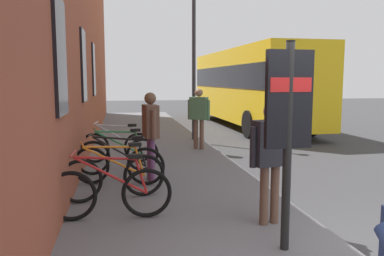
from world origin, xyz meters
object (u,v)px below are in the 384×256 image
at_px(bicycle_leaning_wall, 110,193).
at_px(city_bus, 250,84).
at_px(bicycle_end_of_row, 119,155).
at_px(street_lamp, 194,43).
at_px(pedestrian_crossing_street, 271,151).
at_px(pedestrian_near_bus, 199,112).
at_px(bicycle_mid_rack, 114,176).
at_px(transit_info_sign, 288,113).
at_px(bicycle_far_end, 117,146).
at_px(bicycle_beside_lamp, 119,164).
at_px(pedestrian_by_facade, 151,127).

xyz_separation_m(bicycle_leaning_wall, city_bus, (11.20, -5.86, 1.41)).
relative_size(bicycle_end_of_row, street_lamp, 0.33).
bearing_deg(city_bus, pedestrian_crossing_street, 162.53).
bearing_deg(pedestrian_near_bus, bicycle_leaning_wall, 156.12).
bearing_deg(city_bus, bicycle_mid_rack, 150.47).
height_order(transit_info_sign, street_lamp, street_lamp).
distance_m(transit_info_sign, city_bus, 13.14).
bearing_deg(street_lamp, bicycle_far_end, 142.81).
bearing_deg(street_lamp, pedestrian_near_bus, 173.76).
height_order(bicycle_end_of_row, bicycle_far_end, same).
xyz_separation_m(bicycle_beside_lamp, bicycle_far_end, (2.00, 0.04, 0.00)).
height_order(bicycle_far_end, city_bus, city_bus).
bearing_deg(pedestrian_crossing_street, pedestrian_by_facade, 27.89).
xyz_separation_m(bicycle_far_end, pedestrian_crossing_street, (-4.42, -2.08, 0.63)).
xyz_separation_m(bicycle_leaning_wall, bicycle_end_of_row, (2.80, -0.12, 0.00)).
height_order(city_bus, pedestrian_near_bus, city_bus).
distance_m(transit_info_sign, pedestrian_crossing_street, 1.00).
relative_size(bicycle_leaning_wall, bicycle_beside_lamp, 1.02).
distance_m(bicycle_mid_rack, bicycle_far_end, 2.93).
height_order(bicycle_far_end, street_lamp, street_lamp).
bearing_deg(bicycle_end_of_row, bicycle_far_end, 2.14).
distance_m(bicycle_far_end, pedestrian_crossing_street, 4.92).
height_order(bicycle_end_of_row, pedestrian_near_bus, pedestrian_near_bus).
relative_size(bicycle_mid_rack, pedestrian_near_bus, 1.01).
bearing_deg(transit_info_sign, bicycle_beside_lamp, 30.71).
xyz_separation_m(bicycle_end_of_row, street_lamp, (4.32, -2.44, 2.76)).
bearing_deg(transit_info_sign, bicycle_leaning_wall, 55.96).
bearing_deg(pedestrian_near_bus, transit_info_sign, 177.16).
xyz_separation_m(bicycle_leaning_wall, bicycle_far_end, (3.85, -0.08, 0.00)).
height_order(bicycle_end_of_row, pedestrian_by_facade, pedestrian_by_facade).
bearing_deg(bicycle_mid_rack, bicycle_end_of_row, -2.37).
relative_size(bicycle_beside_lamp, pedestrian_crossing_street, 1.04).
xyz_separation_m(bicycle_far_end, transit_info_sign, (-5.22, -1.95, 1.21)).
distance_m(bicycle_leaning_wall, street_lamp, 8.05).
distance_m(bicycle_end_of_row, bicycle_far_end, 1.05).
relative_size(transit_info_sign, city_bus, 0.23).
distance_m(bicycle_far_end, city_bus, 9.45).
distance_m(bicycle_end_of_row, pedestrian_by_facade, 1.15).
bearing_deg(bicycle_end_of_row, pedestrian_near_bus, -41.61).
height_order(bicycle_end_of_row, transit_info_sign, transit_info_sign).
distance_m(pedestrian_crossing_street, street_lamp, 7.98).
bearing_deg(pedestrian_by_facade, bicycle_beside_lamp, 111.92).
xyz_separation_m(bicycle_leaning_wall, bicycle_mid_rack, (0.93, -0.04, 0.00)).
xyz_separation_m(bicycle_mid_rack, pedestrian_crossing_street, (-1.49, -2.12, 0.63)).
height_order(bicycle_leaning_wall, bicycle_mid_rack, same).
bearing_deg(bicycle_far_end, bicycle_leaning_wall, 178.87).
xyz_separation_m(bicycle_leaning_wall, bicycle_beside_lamp, (1.85, -0.12, 0.00)).
bearing_deg(bicycle_beside_lamp, bicycle_end_of_row, 0.05).
xyz_separation_m(bicycle_mid_rack, street_lamp, (6.19, -2.52, 2.76)).
height_order(bicycle_leaning_wall, pedestrian_crossing_street, pedestrian_crossing_street).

